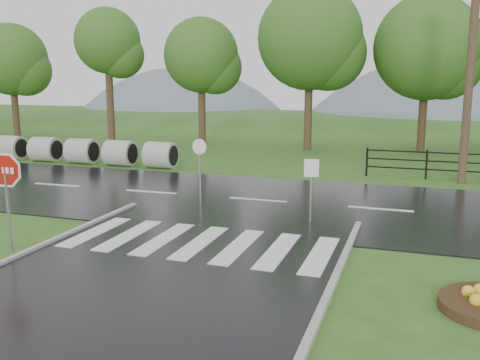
% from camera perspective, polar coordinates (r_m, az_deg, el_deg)
% --- Properties ---
extents(ground, '(120.00, 120.00, 0.00)m').
position_cam_1_polar(ground, '(9.35, -16.64, -15.55)').
color(ground, '#335E1F').
rests_on(ground, ground).
extents(main_road, '(90.00, 8.00, 0.04)m').
position_cam_1_polar(main_road, '(17.96, 1.91, -2.28)').
color(main_road, black).
rests_on(main_road, ground).
extents(crosswalk, '(6.50, 2.80, 0.02)m').
position_cam_1_polar(crosswalk, '(13.40, -4.27, -6.65)').
color(crosswalk, silver).
rests_on(crosswalk, ground).
extents(hills, '(102.00, 48.00, 48.00)m').
position_cam_1_polar(hills, '(74.42, 16.75, -4.87)').
color(hills, slate).
rests_on(hills, ground).
extents(treeline, '(83.20, 5.20, 10.00)m').
position_cam_1_polar(treeline, '(31.29, 11.06, 3.18)').
color(treeline, '#2E5D1D').
rests_on(treeline, ground).
extents(culvert_pipes, '(11.80, 1.20, 1.20)m').
position_cam_1_polar(culvert_pipes, '(27.46, -18.30, 3.04)').
color(culvert_pipes, '#9E9B93').
rests_on(culvert_pipes, ground).
extents(stop_sign, '(1.12, 0.12, 2.53)m').
position_cam_1_polar(stop_sign, '(13.61, -23.70, 0.15)').
color(stop_sign, '#939399').
rests_on(stop_sign, ground).
extents(reg_sign_small, '(0.41, 0.11, 1.86)m').
position_cam_1_polar(reg_sign_small, '(15.08, 7.61, 0.29)').
color(reg_sign_small, '#939399').
rests_on(reg_sign_small, ground).
extents(reg_sign_round, '(0.50, 0.09, 2.17)m').
position_cam_1_polar(reg_sign_round, '(17.18, -4.30, 1.79)').
color(reg_sign_round, '#939399').
rests_on(reg_sign_round, ground).
extents(utility_pole_east, '(1.61, 0.66, 9.39)m').
position_cam_1_polar(utility_pole_east, '(22.34, 23.43, 11.77)').
color(utility_pole_east, '#473523').
rests_on(utility_pole_east, ground).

